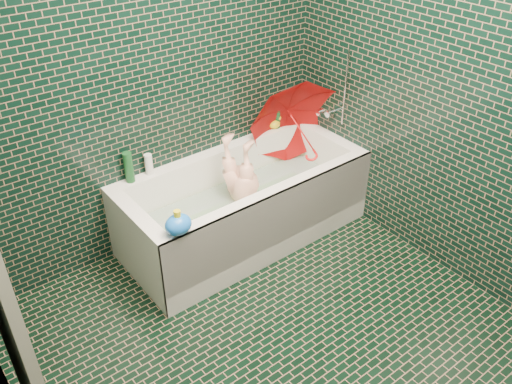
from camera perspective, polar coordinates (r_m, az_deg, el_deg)
floor at (r=3.16m, az=3.59°, el=-16.67°), size 2.80×2.80×0.00m
wall_back at (r=3.40m, az=-11.68°, el=12.67°), size 2.80×0.00×2.80m
wall_right at (r=3.28m, az=22.07°, el=10.12°), size 0.00×2.80×2.80m
bathtub at (r=3.80m, az=-1.14°, el=-2.06°), size 1.70×0.75×0.55m
bath_mat at (r=3.84m, az=-1.28°, el=-2.62°), size 1.35×0.47×0.01m
water at (r=3.76m, az=-1.31°, el=-0.85°), size 1.48×0.53×0.00m
towel at (r=2.21m, az=-25.32°, el=-9.61°), size 0.08×0.44×1.12m
faucet at (r=4.00m, az=8.18°, el=8.80°), size 0.18×0.19×0.55m
child at (r=3.78m, az=-1.45°, el=-0.48°), size 0.98×0.54×0.28m
umbrella at (r=3.94m, az=4.84°, el=6.31°), size 1.01×0.92×0.89m
soap_bottle_a at (r=4.28m, az=4.84°, el=7.49°), size 0.12×0.12×0.26m
soap_bottle_b at (r=4.27m, az=4.94°, el=7.43°), size 0.10×0.10×0.19m
soap_bottle_c at (r=4.26m, az=4.05°, el=7.39°), size 0.13×0.13×0.15m
bottle_right_tall at (r=4.12m, az=2.20°, el=8.23°), size 0.06×0.06×0.22m
bottle_right_pump at (r=4.20m, az=3.53°, el=8.46°), size 0.06×0.06×0.20m
bottle_left_tall at (r=3.54m, az=-13.25°, el=2.55°), size 0.07×0.07×0.21m
bottle_left_short at (r=3.61m, az=-11.22°, el=2.88°), size 0.06×0.06×0.14m
rubber_duck at (r=4.13m, az=2.03°, el=7.28°), size 0.12×0.08×0.10m
bath_toy at (r=3.04m, az=-8.19°, el=-3.39°), size 0.20×0.18×0.15m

